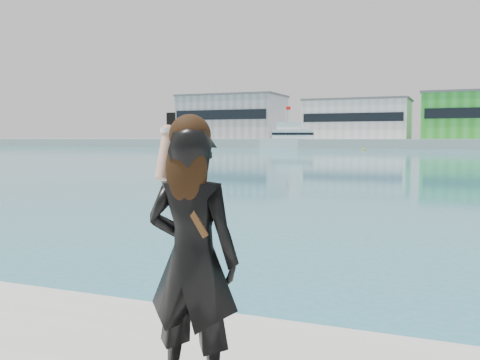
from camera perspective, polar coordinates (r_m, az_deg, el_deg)
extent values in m
cube|color=#9E9E99|center=(132.96, 21.95, 3.65)|extent=(320.00, 40.00, 2.00)
cube|color=gray|center=(142.61, -0.81, 6.63)|extent=(26.00, 16.00, 11.00)
cube|color=black|center=(135.24, -2.17, 6.97)|extent=(24.70, 0.20, 2.42)
cube|color=#59595B|center=(142.94, -0.81, 8.93)|extent=(26.52, 16.32, 0.50)
cube|color=silver|center=(133.07, 12.44, 6.24)|extent=(24.00, 15.00, 9.00)
cube|color=black|center=(125.61, 11.84, 6.57)|extent=(22.80, 0.20, 1.98)
cube|color=#59595B|center=(133.30, 12.48, 8.28)|extent=(24.48, 15.30, 0.50)
cylinder|color=silver|center=(130.07, 4.90, 6.15)|extent=(0.16, 0.16, 8.00)
cube|color=red|center=(130.03, 5.16, 7.65)|extent=(1.20, 0.04, 0.80)
cube|color=white|center=(119.94, 6.13, 3.93)|extent=(16.73, 7.53, 2.16)
cube|color=white|center=(120.02, 5.71, 4.92)|extent=(9.54, 5.44, 1.98)
cube|color=white|center=(120.14, 5.28, 5.78)|extent=(5.88, 4.04, 1.62)
cube|color=black|center=(120.02, 5.71, 4.92)|extent=(9.74, 5.56, 0.54)
cylinder|color=silver|center=(120.19, 5.29, 6.60)|extent=(0.14, 0.14, 1.80)
sphere|color=#D7BA0B|center=(100.96, 13.06, 3.13)|extent=(0.50, 0.50, 0.50)
imported|color=black|center=(3.05, -5.09, -8.52)|extent=(0.56, 0.38, 1.50)
sphere|color=black|center=(2.95, -5.35, 4.80)|extent=(0.23, 0.23, 0.23)
ellipsoid|color=black|center=(2.91, -5.75, 1.04)|extent=(0.25, 0.13, 0.40)
cylinder|color=tan|center=(3.16, -8.01, 2.93)|extent=(0.08, 0.18, 0.33)
cylinder|color=white|center=(3.19, -7.69, 5.29)|extent=(0.09, 0.09, 0.03)
cube|color=black|center=(3.23, -7.37, 6.18)|extent=(0.06, 0.01, 0.11)
cube|color=#4C2D14|center=(2.90, -5.31, -3.13)|extent=(0.21, 0.02, 0.31)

